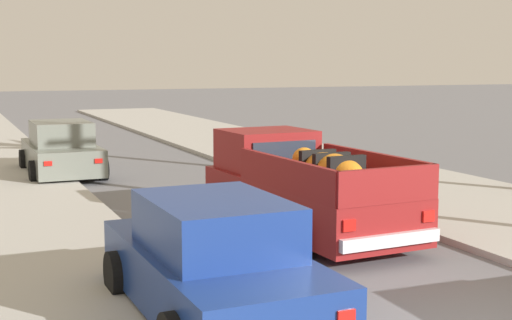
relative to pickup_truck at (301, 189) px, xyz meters
The scene contains 6 objects.
sidewalk_right 7.66m from the pickup_truck, 54.20° to the left, with size 5.13×60.00×0.12m, color #B2AFA8.
curb_left 7.62m from the pickup_truck, 125.38° to the left, with size 0.16×60.00×0.10m, color silver.
curb_right 7.05m from the pickup_truck, 61.97° to the left, with size 0.16×60.00×0.10m, color silver.
pickup_truck is the anchor object (origin of this frame).
car_left_near 4.94m from the pickup_truck, 129.42° to the right, with size 2.06×4.27×1.54m.
car_left_mid 9.27m from the pickup_truck, 109.65° to the left, with size 2.03×4.26×1.54m.
Camera 1 is at (-5.50, -6.08, 3.14)m, focal length 50.66 mm.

